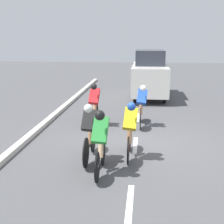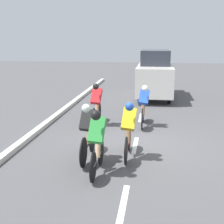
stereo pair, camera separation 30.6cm
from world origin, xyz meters
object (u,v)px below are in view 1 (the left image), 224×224
cyclist_yellow (130,129)px  cyclist_red (94,104)px  support_car (150,74)px  cyclist_black (89,131)px  cyclist_green (100,140)px  cyclist_blue (141,105)px

cyclist_yellow → cyclist_red: (1.36, -2.87, 0.00)m
support_car → cyclist_black: bearing=79.7°
cyclist_black → cyclist_green: size_ratio=1.10×
cyclist_yellow → cyclist_green: cyclist_green is taller
cyclist_green → support_car: bearing=-97.2°
cyclist_yellow → cyclist_black: bearing=14.2°
cyclist_red → support_car: support_car is taller
cyclist_green → support_car: size_ratio=0.36×
cyclist_yellow → cyclist_red: bearing=-64.7°
cyclist_blue → support_car: size_ratio=0.38×
cyclist_blue → support_car: support_car is taller
cyclist_yellow → cyclist_black: cyclist_yellow is taller
cyclist_red → cyclist_black: cyclist_red is taller
cyclist_red → cyclist_green: (-0.76, 3.90, 0.03)m
cyclist_blue → cyclist_yellow: cyclist_yellow is taller
cyclist_yellow → cyclist_green: 1.19m
cyclist_green → support_car: 9.51m
cyclist_red → cyclist_blue: bearing=-175.4°
cyclist_blue → support_car: (-0.34, -5.41, 0.42)m
cyclist_blue → cyclist_green: 4.12m
cyclist_red → cyclist_green: size_ratio=1.05×
cyclist_blue → cyclist_red: cyclist_red is taller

